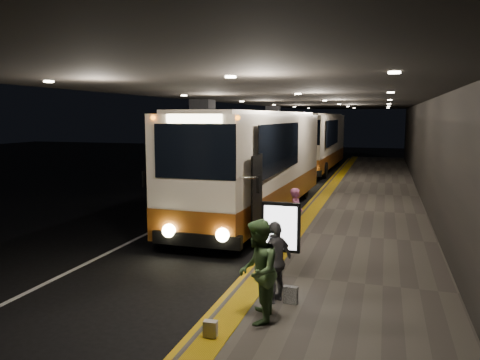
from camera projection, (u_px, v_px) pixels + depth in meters
The scene contains 17 objects.
ground at pixel (201, 237), 14.65m from camera, with size 90.00×90.00×0.00m, color black.
lane_line_white at pixel (206, 205), 19.91m from camera, with size 0.12×50.00×0.01m, color silver.
kerb_stripe_yellow at pixel (302, 211), 18.68m from camera, with size 0.18×50.00×0.01m, color gold.
sidewalk at pixel (364, 213), 17.97m from camera, with size 4.50×50.00×0.15m, color #514C44.
tactile_strip at pixel (315, 208), 18.52m from camera, with size 0.50×50.00×0.01m, color gold.
terminal_wall at pixel (432, 137), 16.91m from camera, with size 0.10×50.00×6.00m, color black.
support_columns at pixel (203, 156), 18.58m from camera, with size 0.80×24.80×4.40m.
canopy at pixel (308, 94), 18.02m from camera, with size 9.00×50.00×0.40m, color black.
coach_main at pixel (257, 167), 17.70m from camera, with size 2.85×12.31×3.82m.
coach_second at pixel (316, 145), 32.06m from camera, with size 2.77×12.17×3.81m.
passenger_boarding at pixel (296, 214), 13.71m from camera, with size 0.56×0.36×1.52m, color #AA4F7F.
passenger_waiting_green at pixel (258, 271), 8.18m from camera, with size 0.89×0.55×1.83m, color #4A703E.
passenger_waiting_grey at pixel (275, 262), 9.08m from camera, with size 0.94×0.48×1.60m, color #4C4B50.
bag_polka at pixel (291, 295), 9.05m from camera, with size 0.28×0.12×0.34m, color black.
bag_plain at pixel (210, 329), 7.65m from camera, with size 0.23×0.13×0.28m, color beige.
info_sign at pixel (281, 229), 10.06m from camera, with size 0.84×0.13×1.78m.
stanchion_post at pixel (256, 251), 10.47m from camera, with size 0.05×0.05×1.20m, color black.
Camera 1 is at (5.42, -13.26, 3.75)m, focal length 35.00 mm.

